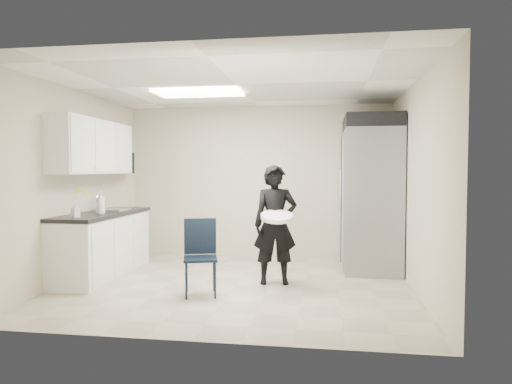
% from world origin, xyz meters
% --- Properties ---
extents(floor, '(4.50, 4.50, 0.00)m').
position_xyz_m(floor, '(0.00, 0.00, 0.00)').
color(floor, tan).
rests_on(floor, ground).
extents(ceiling, '(4.50, 4.50, 0.00)m').
position_xyz_m(ceiling, '(0.00, 0.00, 2.60)').
color(ceiling, white).
rests_on(ceiling, back_wall).
extents(back_wall, '(4.50, 0.00, 4.50)m').
position_xyz_m(back_wall, '(0.00, 2.00, 1.30)').
color(back_wall, '#BEB59D').
rests_on(back_wall, floor).
extents(left_wall, '(0.00, 4.00, 4.00)m').
position_xyz_m(left_wall, '(-2.25, 0.00, 1.30)').
color(left_wall, '#BEB59D').
rests_on(left_wall, floor).
extents(right_wall, '(0.00, 4.00, 4.00)m').
position_xyz_m(right_wall, '(2.25, 0.00, 1.30)').
color(right_wall, '#BEB59D').
rests_on(right_wall, floor).
extents(ceiling_panel, '(1.20, 0.60, 0.02)m').
position_xyz_m(ceiling_panel, '(-0.60, 0.40, 2.57)').
color(ceiling_panel, white).
rests_on(ceiling_panel, ceiling).
extents(lower_counter, '(0.60, 1.90, 0.86)m').
position_xyz_m(lower_counter, '(-1.95, 0.20, 0.43)').
color(lower_counter, silver).
rests_on(lower_counter, floor).
extents(countertop, '(0.64, 1.95, 0.05)m').
position_xyz_m(countertop, '(-1.95, 0.20, 0.89)').
color(countertop, black).
rests_on(countertop, lower_counter).
extents(sink, '(0.42, 0.40, 0.14)m').
position_xyz_m(sink, '(-1.93, 0.45, 0.87)').
color(sink, gray).
rests_on(sink, countertop).
extents(faucet, '(0.02, 0.02, 0.24)m').
position_xyz_m(faucet, '(-2.13, 0.45, 1.02)').
color(faucet, silver).
rests_on(faucet, countertop).
extents(upper_cabinets, '(0.35, 1.80, 0.75)m').
position_xyz_m(upper_cabinets, '(-2.08, 0.20, 1.83)').
color(upper_cabinets, silver).
rests_on(upper_cabinets, left_wall).
extents(towel_dispenser, '(0.22, 0.30, 0.35)m').
position_xyz_m(towel_dispenser, '(-2.14, 1.35, 1.62)').
color(towel_dispenser, black).
rests_on(towel_dispenser, left_wall).
extents(notice_sticker_left, '(0.00, 0.12, 0.07)m').
position_xyz_m(notice_sticker_left, '(-2.24, 0.10, 1.22)').
color(notice_sticker_left, yellow).
rests_on(notice_sticker_left, left_wall).
extents(notice_sticker_right, '(0.00, 0.12, 0.07)m').
position_xyz_m(notice_sticker_right, '(-2.24, 0.30, 1.18)').
color(notice_sticker_right, yellow).
rests_on(notice_sticker_right, left_wall).
extents(commercial_fridge, '(0.80, 1.35, 2.10)m').
position_xyz_m(commercial_fridge, '(1.83, 1.27, 1.05)').
color(commercial_fridge, gray).
rests_on(commercial_fridge, floor).
extents(fridge_compressor, '(0.80, 1.35, 0.20)m').
position_xyz_m(fridge_compressor, '(1.83, 1.27, 2.20)').
color(fridge_compressor, black).
rests_on(fridge_compressor, commercial_fridge).
extents(folding_chair, '(0.49, 0.49, 0.88)m').
position_xyz_m(folding_chair, '(-0.32, -0.55, 0.44)').
color(folding_chair, black).
rests_on(folding_chair, floor).
extents(man_tuxedo, '(0.64, 0.48, 1.57)m').
position_xyz_m(man_tuxedo, '(0.50, 0.15, 0.78)').
color(man_tuxedo, black).
rests_on(man_tuxedo, floor).
extents(bucket_lid, '(0.48, 0.48, 0.05)m').
position_xyz_m(bucket_lid, '(0.55, -0.09, 0.91)').
color(bucket_lid, white).
rests_on(bucket_lid, man_tuxedo).
extents(soap_bottle_a, '(0.13, 0.13, 0.31)m').
position_xyz_m(soap_bottle_a, '(-1.84, -0.05, 1.06)').
color(soap_bottle_a, silver).
rests_on(soap_bottle_a, countertop).
extents(soap_bottle_b, '(0.11, 0.11, 0.18)m').
position_xyz_m(soap_bottle_b, '(-1.92, -0.54, 1.00)').
color(soap_bottle_b, '#A2A1AD').
rests_on(soap_bottle_b, countertop).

